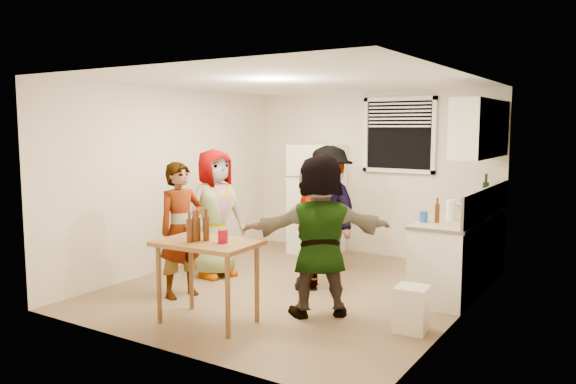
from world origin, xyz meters
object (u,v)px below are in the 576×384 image
Objects in this scene: beer_bottle_counter at (437,223)px; guest_grey at (216,276)px; kettle at (465,212)px; red_cup at (223,243)px; blue_cup at (423,222)px; trash_bin at (412,306)px; serving_table at (209,322)px; wine_bottle at (485,206)px; guest_stripe at (183,296)px; refrigerator at (317,199)px; beer_bottle_table at (207,241)px; guest_orange at (319,314)px; guest_back_right at (328,270)px; guest_black at (311,287)px; guest_back_left at (316,269)px.

beer_bottle_counter is 2.98m from guest_grey.
kettle reaches higher than red_cup.
blue_cup reaches higher than guest_grey.
serving_table is at bearing -154.67° from trash_bin.
guest_grey is at bearing 127.13° from serving_table.
wine_bottle reaches higher than guest_stripe.
trash_bin is 2.97m from guest_grey.
beer_bottle_table is at bearing -79.56° from refrigerator.
kettle is 0.15× the size of guest_stripe.
beer_bottle_table is (0.62, -3.36, -0.01)m from refrigerator.
serving_table reaches higher than guest_orange.
guest_grey is at bearing 169.02° from trash_bin.
guest_stripe is 0.92× the size of guest_back_right.
guest_stripe is (-0.84, 0.52, 0.00)m from serving_table.
trash_bin is 2.12m from beer_bottle_table.
red_cup is at bearing -152.73° from trash_bin.
beer_bottle_table reaches higher than guest_black.
red_cup is at bearing -121.88° from guest_grey.
blue_cup is 0.08× the size of guest_stripe.
blue_cup is 2.47m from beer_bottle_table.
guest_grey reaches higher than guest_stripe.
wine_bottle is 2.30m from guest_back_right.
guest_black is (0.27, 1.64, -0.84)m from beer_bottle_table.
refrigerator is at bearing 148.77° from beer_bottle_counter.
guest_back_right reaches higher than guest_stripe.
guest_black is (-1.33, -0.25, -0.90)m from blue_cup.
refrigerator is 2.98m from guest_stripe.
guest_stripe is at bearing -82.76° from guest_back_right.
refrigerator reaches higher than guest_black.
refrigerator is at bearing 146.29° from blue_cup.
kettle is 0.23× the size of serving_table.
refrigerator reaches higher than beer_bottle_counter.
trash_bin is 2.70m from guest_stripe.
red_cup is (-1.68, -3.56, -0.06)m from wine_bottle.
refrigerator is 1.41m from guest_back_right.
guest_back_left is at bearing 92.38° from beer_bottle_table.
wine_bottle reaches higher than trash_bin.
red_cup is (-1.39, -1.88, -0.06)m from blue_cup.
trash_bin is at bearing 37.29° from guest_black.
guest_back_right is (-1.77, 1.62, -0.25)m from trash_bin.
beer_bottle_table is at bearing -130.15° from blue_cup.
beer_bottle_counter reaches higher than trash_bin.
refrigerator is at bearing 3.40° from guest_grey.
blue_cup reaches higher than red_cup.
trash_bin is 0.29× the size of guest_back_left.
kettle is 1.76× the size of red_cup.
beer_bottle_table reaches higher than guest_back_left.
beer_bottle_counter is 0.12× the size of guest_back_right.
beer_bottle_counter is at bearing -82.12° from kettle.
beer_bottle_counter is 0.14× the size of guest_back_left.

